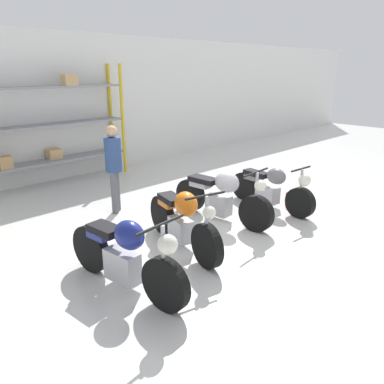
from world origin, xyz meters
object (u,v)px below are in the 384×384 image
(motorcycle_orange, at_px, (183,220))
(toolbox, at_px, (296,198))
(motorcycle_blue, at_px, (126,255))
(motorcycle_grey, at_px, (271,188))
(shelving_rack, at_px, (50,127))
(person_browsing, at_px, (114,162))
(motorcycle_silver, at_px, (221,196))

(motorcycle_orange, relative_size, toolbox, 4.65)
(motorcycle_blue, height_order, motorcycle_grey, motorcycle_blue)
(motorcycle_orange, bearing_deg, shelving_rack, -168.35)
(toolbox, bearing_deg, motorcycle_blue, -177.85)
(shelving_rack, distance_m, person_browsing, 2.72)
(shelving_rack, xyz_separation_m, motorcycle_silver, (1.15, -4.45, -0.93))
(motorcycle_blue, xyz_separation_m, motorcycle_grey, (3.84, 0.43, -0.07))
(motorcycle_blue, distance_m, toolbox, 4.42)
(motorcycle_blue, height_order, person_browsing, person_browsing)
(motorcycle_silver, bearing_deg, person_browsing, -151.16)
(person_browsing, bearing_deg, motorcycle_orange, 132.30)
(motorcycle_blue, distance_m, person_browsing, 2.91)
(motorcycle_blue, distance_m, motorcycle_silver, 2.71)
(motorcycle_orange, distance_m, toolbox, 3.12)
(shelving_rack, distance_m, motorcycle_blue, 5.43)
(motorcycle_grey, relative_size, person_browsing, 1.18)
(motorcycle_silver, bearing_deg, motorcycle_blue, -79.41)
(motorcycle_orange, relative_size, person_browsing, 1.19)
(shelving_rack, height_order, motorcycle_silver, shelving_rack)
(shelving_rack, xyz_separation_m, motorcycle_orange, (-0.15, -4.79, -0.94))
(shelving_rack, height_order, person_browsing, shelving_rack)
(toolbox, bearing_deg, motorcycle_silver, 163.37)
(motorcycle_grey, bearing_deg, shelving_rack, -149.10)
(person_browsing, bearing_deg, motorcycle_silver, 169.62)
(motorcycle_silver, bearing_deg, shelving_rack, -169.86)
(motorcycle_orange, distance_m, motorcycle_grey, 2.53)
(motorcycle_blue, bearing_deg, toolbox, 86.13)
(toolbox, bearing_deg, motorcycle_orange, 176.43)
(motorcycle_grey, distance_m, person_browsing, 3.18)
(motorcycle_grey, distance_m, toolbox, 0.68)
(motorcycle_grey, relative_size, toolbox, 4.61)
(motorcycle_grey, bearing_deg, motorcycle_silver, -98.28)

